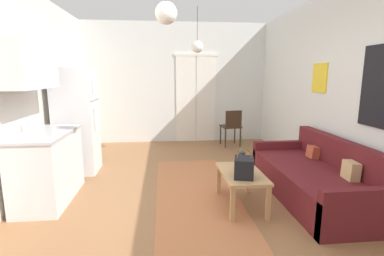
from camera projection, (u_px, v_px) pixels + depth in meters
name	position (u px, v px, depth m)	size (l,w,h in m)	color
ground_plane	(191.00, 212.00, 3.57)	(4.96, 7.94, 0.10)	#8E603D
wall_back	(177.00, 84.00, 6.94)	(4.56, 0.13, 2.85)	silver
wall_right	(371.00, 92.00, 3.52)	(0.12, 7.54, 2.85)	silver
area_rug	(196.00, 194.00, 3.97)	(1.10, 3.08, 0.01)	#B26B42
couch	(317.00, 179.00, 3.85)	(0.94, 2.13, 0.78)	#5B191E
coffee_table	(241.00, 177.00, 3.57)	(0.49, 0.87, 0.44)	tan
bamboo_vase	(241.00, 158.00, 3.83)	(0.11, 0.11, 0.40)	#2D2D33
handbag	(244.00, 167.00, 3.37)	(0.29, 0.33, 0.34)	black
refrigerator	(77.00, 121.00, 4.77)	(0.65, 0.60, 1.75)	white
kitchen_counter	(44.00, 143.00, 3.67)	(0.58, 1.19, 2.03)	silver
accent_chair	(232.00, 125.00, 6.56)	(0.47, 0.45, 0.84)	#382619
pendant_lamp_near	(166.00, 13.00, 3.09)	(0.24, 0.24, 0.68)	black
pendant_lamp_far	(197.00, 47.00, 5.29)	(0.22, 0.22, 0.82)	black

